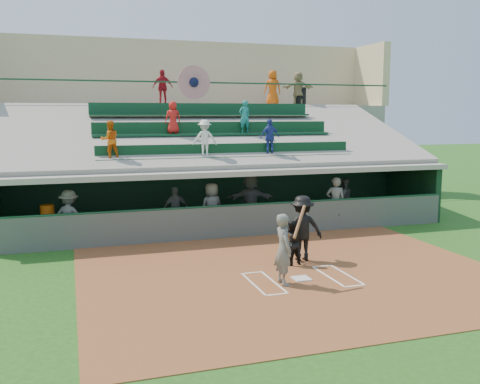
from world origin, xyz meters
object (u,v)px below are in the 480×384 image
object	(u,v)px
water_cooler	(47,212)
trash_bin	(300,96)
home_plate	(301,278)
batter_at_plate	(284,249)
catcher	(291,243)
white_table	(49,229)

from	to	relation	value
water_cooler	trash_bin	world-z (taller)	trash_bin
home_plate	water_cooler	distance (m)	8.93
home_plate	trash_bin	distance (m)	14.48
batter_at_plate	water_cooler	bearing A→B (deg)	131.11
home_plate	catcher	world-z (taller)	catcher
batter_at_plate	home_plate	bearing A→B (deg)	20.94
home_plate	white_table	distance (m)	8.90
batter_at_plate	water_cooler	size ratio (longest dim) A/B	4.37
home_plate	batter_at_plate	distance (m)	1.08
home_plate	white_table	bearing A→B (deg)	134.72
batter_at_plate	catcher	distance (m)	1.76
catcher	water_cooler	size ratio (longest dim) A/B	2.77
water_cooler	home_plate	bearing A→B (deg)	-45.06
home_plate	catcher	bearing A→B (deg)	78.77
home_plate	water_cooler	world-z (taller)	water_cooler
white_table	water_cooler	distance (m)	0.60
home_plate	trash_bin	xyz separation A→B (m)	(5.45, 12.45, 5.00)
batter_at_plate	trash_bin	distance (m)	14.64
white_table	water_cooler	xyz separation A→B (m)	(-0.02, -0.03, 0.60)
catcher	water_cooler	bearing A→B (deg)	-49.49
home_plate	batter_at_plate	bearing A→B (deg)	-159.06
batter_at_plate	catcher	world-z (taller)	batter_at_plate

